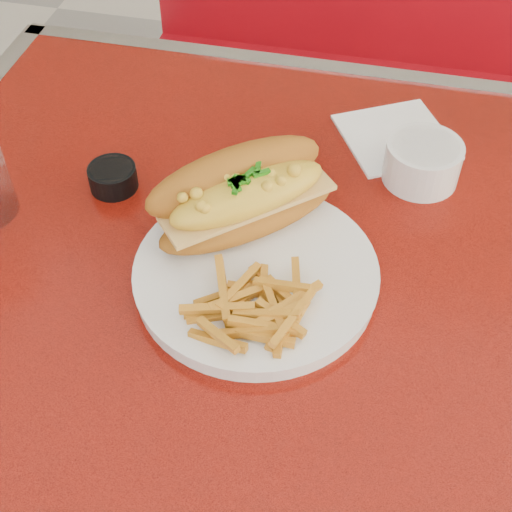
% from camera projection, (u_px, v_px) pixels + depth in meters
% --- Properties ---
extents(diner_table, '(1.23, 0.83, 0.77)m').
position_uv_depth(diner_table, '(367.00, 361.00, 0.90)').
color(diner_table, red).
rests_on(diner_table, ground).
extents(booth_bench_far, '(1.20, 0.51, 0.90)m').
position_uv_depth(booth_bench_far, '(393.00, 158.00, 1.67)').
color(booth_bench_far, maroon).
rests_on(booth_bench_far, ground).
extents(dinner_plate, '(0.31, 0.31, 0.02)m').
position_uv_depth(dinner_plate, '(256.00, 274.00, 0.77)').
color(dinner_plate, silver).
rests_on(dinner_plate, diner_table).
extents(mac_hoagie, '(0.23, 0.22, 0.10)m').
position_uv_depth(mac_hoagie, '(243.00, 194.00, 0.79)').
color(mac_hoagie, '#A8631B').
rests_on(mac_hoagie, dinner_plate).
extents(fries_pile, '(0.12, 0.11, 0.03)m').
position_uv_depth(fries_pile, '(253.00, 309.00, 0.71)').
color(fries_pile, orange).
rests_on(fries_pile, dinner_plate).
extents(fork, '(0.07, 0.16, 0.00)m').
position_uv_depth(fork, '(291.00, 283.00, 0.75)').
color(fork, silver).
rests_on(fork, dinner_plate).
extents(gravy_ramekin, '(0.12, 0.12, 0.05)m').
position_uv_depth(gravy_ramekin, '(423.00, 161.00, 0.87)').
color(gravy_ramekin, silver).
rests_on(gravy_ramekin, diner_table).
extents(sauce_cup_left, '(0.06, 0.06, 0.03)m').
position_uv_depth(sauce_cup_left, '(113.00, 177.00, 0.87)').
color(sauce_cup_left, black).
rests_on(sauce_cup_left, diner_table).
extents(paper_napkin, '(0.18, 0.18, 0.00)m').
position_uv_depth(paper_napkin, '(396.00, 137.00, 0.95)').
color(paper_napkin, white).
rests_on(paper_napkin, diner_table).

